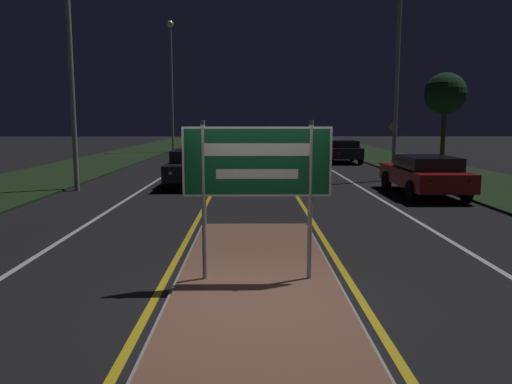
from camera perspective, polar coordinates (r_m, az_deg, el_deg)
ground_plane at (r=7.25m, az=0.20°, el=-12.54°), size 160.00×160.00×0.00m
median_island at (r=8.01m, az=0.12°, el=-10.22°), size 2.60×8.62×0.10m
verge_left at (r=28.50m, az=-19.89°, el=2.52°), size 5.00×100.00×0.08m
verge_right at (r=28.56m, az=19.04°, el=2.57°), size 5.00×100.00×0.08m
centre_line_yellow_left at (r=31.92m, az=-3.12°, el=3.47°), size 0.12×70.00×0.01m
centre_line_yellow_right at (r=31.93m, az=2.25°, el=3.47°), size 0.12×70.00×0.01m
lane_line_white_left at (r=32.15m, az=-7.95°, el=3.44°), size 0.12×70.00×0.01m
lane_line_white_right at (r=32.18m, az=7.08°, el=3.45°), size 0.12×70.00×0.01m
edge_line_white_left at (r=32.67m, az=-13.19°, el=3.37°), size 0.10×70.00×0.01m
edge_line_white_right at (r=32.71m, az=12.30°, el=3.41°), size 0.10×70.00×0.01m
highway_sign at (r=7.63m, az=0.12°, el=2.76°), size 2.28×0.07×2.48m
streetlight_left_near at (r=19.94m, az=-20.67°, el=18.53°), size 0.58×0.58×9.39m
streetlight_left_far at (r=41.84m, az=-9.65°, el=13.71°), size 0.54×0.54×10.50m
streetlight_right_near at (r=22.68m, az=15.89°, el=14.52°), size 0.45×0.45×8.66m
car_receding_0 at (r=18.33m, az=18.69°, el=1.98°), size 2.00×4.79×1.37m
car_receding_1 at (r=31.65m, az=9.84°, el=4.68°), size 1.99×4.21×1.39m
car_receding_2 at (r=44.36m, az=2.74°, el=5.73°), size 1.90×4.09×1.44m
car_receding_3 at (r=54.49m, az=2.10°, el=6.19°), size 2.00×4.38×1.50m
car_approaching_0 at (r=19.96m, az=-7.31°, el=2.86°), size 1.87×4.10×1.42m
warning_sign at (r=31.23m, az=15.42°, el=5.95°), size 0.60×0.06×2.46m
roadside_palm_right at (r=29.04m, az=20.82°, el=10.40°), size 2.22×2.22×5.07m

